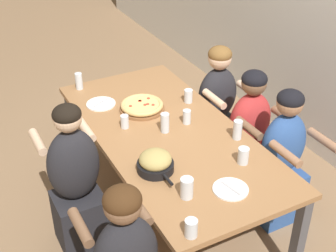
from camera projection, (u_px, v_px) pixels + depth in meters
The scene contains 19 objects.
ground_plane at pixel (168, 210), 3.80m from camera, with size 18.00×18.00×0.00m, color #896B4C.
dining_table at pixel (168, 140), 3.44m from camera, with size 2.10×1.00×0.75m.
pizza_board_main at pixel (142, 106), 3.66m from camera, with size 0.35×0.35×0.06m.
skillet_bowl at pixel (155, 162), 2.98m from camera, with size 0.35×0.24×0.14m.
empty_plate_a at pixel (101, 104), 3.74m from camera, with size 0.23×0.23×0.02m.
empty_plate_b at pixel (231, 189), 2.84m from camera, with size 0.22×0.22×0.02m.
drinking_glass_a at pixel (188, 96), 3.76m from camera, with size 0.07×0.07×0.11m.
drinking_glass_b at pixel (79, 81), 3.94m from camera, with size 0.06×0.06×0.14m.
drinking_glass_c at pixel (237, 131), 3.30m from camera, with size 0.06×0.06×0.14m.
drinking_glass_d at pixel (187, 189), 2.76m from camera, with size 0.08×0.08×0.13m.
drinking_glass_e at pixel (187, 118), 3.48m from camera, with size 0.06×0.06×0.11m.
drinking_glass_f at pixel (165, 124), 3.37m from camera, with size 0.06×0.06×0.15m.
drinking_glass_g at pixel (125, 122), 3.43m from camera, with size 0.06×0.06×0.10m.
drinking_glass_h at pixel (191, 228), 2.50m from camera, with size 0.07×0.07×0.11m.
drinking_glass_i at pixel (243, 156), 3.06m from camera, with size 0.07×0.07×0.11m.
diner_far_midleft at pixel (217, 110), 4.14m from camera, with size 0.51×0.40×1.12m.
diner_near_center at pixel (76, 184), 3.24m from camera, with size 0.51×0.40×1.17m.
diner_far_center at pixel (248, 137), 3.79m from camera, with size 0.51×0.40×1.10m.
diner_far_midright at pixel (281, 163), 3.48m from camera, with size 0.51×0.40×1.12m.
Camera 1 is at (2.53, -1.33, 2.60)m, focal length 50.00 mm.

